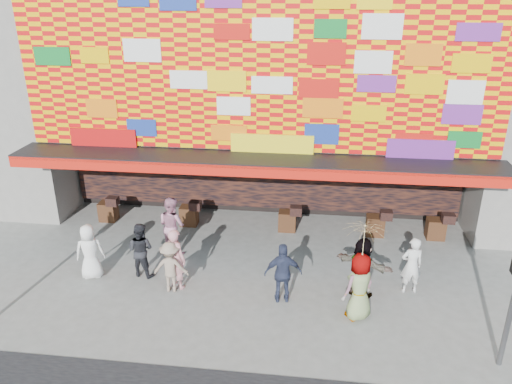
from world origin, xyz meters
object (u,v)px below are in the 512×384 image
(ped_d, at_px, (171,267))
(parasol, at_px, (364,242))
(ped_b, at_px, (176,259))
(ped_h, at_px, (412,265))
(ped_c, at_px, (141,250))
(ped_i, at_px, (172,225))
(ped_e, at_px, (283,273))
(ped_g, at_px, (359,287))
(ped_a, at_px, (90,252))
(ped_f, at_px, (362,267))

(ped_d, relative_size, parasol, 0.78)
(ped_b, relative_size, ped_h, 1.08)
(ped_c, xyz_separation_m, ped_i, (0.52, 1.46, 0.11))
(ped_e, bearing_deg, ped_i, -40.86)
(ped_g, distance_m, ped_i, 6.29)
(ped_a, distance_m, ped_g, 7.64)
(ped_d, bearing_deg, ped_h, -175.67)
(ped_b, bearing_deg, ped_i, -42.28)
(ped_g, relative_size, parasol, 0.95)
(ped_c, distance_m, ped_g, 6.30)
(ped_i, bearing_deg, ped_f, -164.60)
(ped_f, distance_m, ped_i, 6.04)
(ped_c, relative_size, ped_f, 0.96)
(ped_c, height_order, ped_f, ped_f)
(ped_h, xyz_separation_m, parasol, (-1.51, -1.36, 1.35))
(ped_f, bearing_deg, ped_c, 22.86)
(ped_h, bearing_deg, ped_f, 2.47)
(ped_d, bearing_deg, ped_f, -177.57)
(ped_g, bearing_deg, ped_a, -43.97)
(ped_e, height_order, ped_h, ped_e)
(ped_b, xyz_separation_m, ped_g, (4.97, -0.81, 0.01))
(ped_e, bearing_deg, ped_a, -14.32)
(parasol, bearing_deg, ped_c, 168.01)
(ped_b, xyz_separation_m, parasol, (4.97, -0.81, 1.29))
(ped_c, xyz_separation_m, ped_e, (4.21, -0.82, 0.03))
(ped_b, relative_size, ped_i, 0.96)
(ped_c, height_order, ped_g, ped_g)
(ped_e, height_order, ped_f, ped_f)
(ped_e, relative_size, ped_g, 0.94)
(ped_e, relative_size, ped_f, 0.99)
(ped_f, bearing_deg, ped_e, 40.03)
(ped_e, bearing_deg, ped_h, -174.78)
(ped_c, bearing_deg, ped_d, 159.83)
(ped_d, height_order, ped_h, ped_h)
(ped_a, relative_size, ped_e, 0.97)
(ped_a, height_order, ped_d, ped_a)
(ped_c, bearing_deg, ped_b, 169.61)
(ped_c, height_order, ped_e, ped_e)
(ped_c, bearing_deg, ped_e, -178.85)
(ped_e, bearing_deg, ped_f, -174.34)
(ped_d, xyz_separation_m, ped_h, (6.58, 0.75, 0.09))
(ped_g, distance_m, ped_h, 2.03)
(ped_b, relative_size, ped_e, 1.05)
(ped_f, bearing_deg, ped_a, 25.56)
(ped_e, bearing_deg, ped_b, -15.20)
(ped_c, height_order, parasol, parasol)
(ped_b, xyz_separation_m, ped_i, (-0.67, 1.96, 0.04))
(ped_f, height_order, ped_i, ped_i)
(ped_d, distance_m, ped_i, 2.24)
(ped_b, bearing_deg, ped_d, 91.37)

